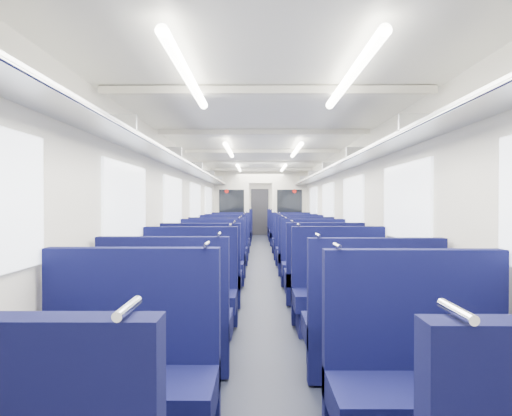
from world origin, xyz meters
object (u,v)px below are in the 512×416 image
object	(u,v)px
seat_24	(238,230)
seat_27	(280,228)
bulkhead	(261,208)
seat_18	(230,241)
seat_4	(167,329)
seat_14	(223,251)
end_door	(260,212)
seat_12	(218,258)
seat_2	(126,387)
seat_17	(295,245)
seat_16	(227,246)
seat_21	(286,235)
seat_26	(239,228)
seat_19	(291,241)
seat_5	(371,333)
seat_22	(236,233)
seat_10	(212,267)
seat_25	(282,230)
seat_15	(300,251)
seat_23	(284,233)
seat_6	(189,299)
seat_3	(423,394)
seat_7	(340,298)
seat_13	(305,257)
seat_8	(202,280)
seat_11	(314,267)
seat_9	(323,278)

from	to	relation	value
seat_24	seat_27	bearing A→B (deg)	35.64
bulkhead	seat_18	world-z (taller)	bulkhead
seat_4	seat_14	bearing A→B (deg)	90.00
end_door	seat_12	size ratio (longest dim) A/B	1.71
seat_2	seat_17	world-z (taller)	same
seat_12	seat_18	distance (m)	3.50
seat_24	seat_16	bearing A→B (deg)	-90.00
seat_21	seat_26	distance (m)	3.82
seat_2	seat_19	distance (m)	9.19
seat_19	seat_18	bearing A→B (deg)	-178.95
seat_5	seat_18	world-z (taller)	same
seat_22	seat_10	bearing A→B (deg)	-90.00
seat_17	seat_26	size ratio (longest dim) A/B	1.00
seat_10	seat_25	size ratio (longest dim) A/B	1.00
end_door	seat_26	size ratio (longest dim) A/B	1.71
seat_12	seat_18	world-z (taller)	same
seat_24	seat_27	distance (m)	2.04
seat_15	seat_27	xyz separation A→B (m)	(0.00, 7.97, 0.00)
seat_10	seat_25	distance (m)	9.12
seat_15	seat_23	bearing A→B (deg)	90.00
seat_14	seat_19	world-z (taller)	same
seat_10	seat_17	size ratio (longest dim) A/B	1.00
seat_6	seat_18	size ratio (longest dim) A/B	1.00
end_door	seat_5	size ratio (longest dim) A/B	1.71
seat_3	seat_7	world-z (taller)	same
seat_12	seat_13	bearing A→B (deg)	6.74
seat_7	seat_8	distance (m)	1.95
seat_11	seat_13	xyz separation A→B (m)	(0.00, 1.28, 0.00)
seat_2	seat_17	xyz separation A→B (m)	(1.66, 7.90, 0.00)
seat_15	seat_22	world-z (taller)	same
seat_16	seat_17	xyz separation A→B (m)	(1.66, 0.05, 0.00)
seat_9	seat_15	xyz separation A→B (m)	(0.00, 3.27, 0.00)
end_door	seat_27	size ratio (longest dim) A/B	1.71
seat_14	seat_19	distance (m)	2.86
end_door	seat_3	size ratio (longest dim) A/B	1.71
seat_27	seat_19	bearing A→B (deg)	-90.00
seat_18	seat_19	world-z (taller)	same
seat_14	seat_23	xyz separation A→B (m)	(1.66, 5.60, 0.00)
seat_2	seat_19	xyz separation A→B (m)	(1.66, 9.04, 0.00)
end_door	seat_15	distance (m)	9.29
seat_23	seat_15	bearing A→B (deg)	-90.00
seat_7	seat_9	distance (m)	1.19
seat_2	seat_26	world-z (taller)	same
seat_25	seat_2	bearing A→B (deg)	-97.05
seat_16	seat_19	bearing A→B (deg)	35.50
seat_23	bulkhead	bearing A→B (deg)	-113.45
seat_12	seat_26	world-z (taller)	same
seat_14	seat_26	distance (m)	7.90
seat_8	seat_5	bearing A→B (deg)	-54.00
seat_27	seat_14	bearing A→B (deg)	-101.76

